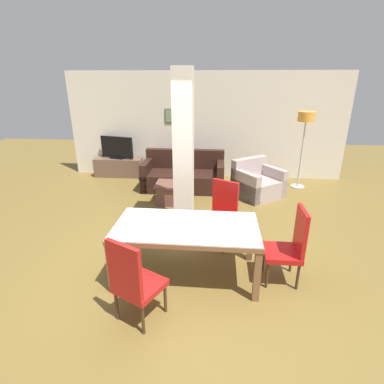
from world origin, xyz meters
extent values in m
plane|color=brown|center=(0.00, 0.00, 0.00)|extent=(18.00, 18.00, 0.00)
cube|color=silver|center=(0.00, 4.47, 1.35)|extent=(7.20, 0.06, 2.70)
cube|color=brown|center=(-0.82, 4.43, 1.60)|extent=(0.44, 0.02, 0.36)
cube|color=gray|center=(-0.82, 4.42, 1.60)|extent=(0.40, 0.01, 0.32)
cube|color=silver|center=(-0.20, 1.47, 1.35)|extent=(0.32, 0.39, 2.70)
cube|color=brown|center=(0.00, -0.46, 0.71)|extent=(1.87, 0.06, 0.06)
cube|color=brown|center=(0.00, 0.46, 0.71)|extent=(1.87, 0.06, 0.06)
cube|color=brown|center=(-0.90, 0.00, 0.71)|extent=(0.06, 0.85, 0.06)
cube|color=brown|center=(0.90, 0.00, 0.71)|extent=(0.06, 0.85, 0.06)
cube|color=silver|center=(0.00, 0.00, 0.74)|extent=(1.85, 0.95, 0.01)
cube|color=brown|center=(-0.88, -0.44, 0.34)|extent=(0.08, 0.08, 0.68)
cube|color=brown|center=(0.88, -0.44, 0.34)|extent=(0.08, 0.08, 0.68)
cube|color=brown|center=(-0.88, 0.44, 0.34)|extent=(0.08, 0.08, 0.68)
cube|color=brown|center=(0.88, 0.44, 0.34)|extent=(0.08, 0.08, 0.68)
cube|color=#AE1817|center=(-0.42, -0.81, 0.41)|extent=(0.62, 0.62, 0.07)
cube|color=#AE1817|center=(-0.52, -0.99, 0.73)|extent=(0.41, 0.25, 0.59)
cylinder|color=#402D19|center=(-0.50, -0.55, 0.19)|extent=(0.04, 0.04, 0.37)
cylinder|color=#402D19|center=(-0.16, -0.73, 0.19)|extent=(0.04, 0.04, 0.37)
cylinder|color=#402D19|center=(-0.68, -0.89, 0.19)|extent=(0.04, 0.04, 0.37)
cylinder|color=#402D19|center=(-0.34, -1.07, 0.19)|extent=(0.04, 0.04, 0.37)
cube|color=#B61513|center=(0.42, 0.83, 0.41)|extent=(0.62, 0.62, 0.07)
cube|color=#B61513|center=(0.51, 1.01, 0.73)|extent=(0.41, 0.24, 0.59)
cylinder|color=#402D19|center=(0.50, 0.57, 0.19)|extent=(0.04, 0.04, 0.37)
cylinder|color=#402D19|center=(0.17, 0.75, 0.19)|extent=(0.04, 0.04, 0.37)
cylinder|color=#402D19|center=(0.68, 0.91, 0.19)|extent=(0.04, 0.04, 0.37)
cylinder|color=#402D19|center=(0.34, 1.08, 0.19)|extent=(0.04, 0.04, 0.37)
cube|color=#B01514|center=(1.24, 0.00, 0.41)|extent=(0.46, 0.46, 0.07)
cube|color=#B01514|center=(1.45, 0.00, 0.73)|extent=(0.05, 0.44, 0.59)
cylinder|color=#402D19|center=(1.05, -0.19, 0.19)|extent=(0.04, 0.04, 0.37)
cylinder|color=#402D19|center=(1.05, 0.19, 0.19)|extent=(0.04, 0.04, 0.37)
cylinder|color=#402D19|center=(1.43, -0.19, 0.19)|extent=(0.04, 0.04, 0.37)
cylinder|color=#402D19|center=(1.43, 0.19, 0.19)|extent=(0.04, 0.04, 0.37)
cube|color=black|center=(-0.44, 3.35, 0.21)|extent=(1.92, 0.91, 0.42)
cube|color=black|center=(-0.44, 3.72, 0.65)|extent=(1.92, 0.18, 0.47)
cube|color=black|center=(0.44, 3.35, 0.34)|extent=(0.16, 0.91, 0.68)
cube|color=black|center=(-1.32, 3.35, 0.34)|extent=(0.16, 0.91, 0.68)
cube|color=#AE9A96|center=(1.30, 3.03, 0.20)|extent=(1.25, 1.23, 0.40)
cube|color=#AE9A96|center=(1.10, 3.30, 0.61)|extent=(0.86, 0.69, 0.42)
cube|color=#AE9A96|center=(1.62, 3.26, 0.32)|extent=(0.62, 0.77, 0.63)
cube|color=#AE9A96|center=(0.98, 2.80, 0.32)|extent=(0.62, 0.77, 0.63)
cube|color=brown|center=(-0.58, 2.45, 0.43)|extent=(0.66, 0.57, 0.04)
cube|color=brown|center=(-0.58, 2.45, 0.21)|extent=(0.58, 0.49, 0.41)
cylinder|color=#4C2D14|center=(-0.42, 2.58, 0.53)|extent=(0.07, 0.07, 0.16)
cylinder|color=#4C2D14|center=(-0.42, 2.58, 0.64)|extent=(0.03, 0.03, 0.06)
cylinder|color=#B7B7BC|center=(-0.42, 2.58, 0.67)|extent=(0.03, 0.03, 0.01)
cube|color=brown|center=(-2.31, 4.19, 0.25)|extent=(1.27, 0.40, 0.50)
cube|color=black|center=(-2.31, 4.19, 0.51)|extent=(0.41, 0.28, 0.03)
cube|color=black|center=(-2.31, 4.19, 0.81)|extent=(0.91, 0.27, 0.56)
cylinder|color=#B7B7BC|center=(2.35, 3.75, 0.01)|extent=(0.34, 0.34, 0.02)
cylinder|color=#B7B7BC|center=(2.35, 3.75, 0.81)|extent=(0.04, 0.04, 1.57)
cylinder|color=#F29E38|center=(2.35, 3.75, 1.70)|extent=(0.38, 0.38, 0.22)
camera|label=1|loc=(0.39, -3.43, 2.53)|focal=28.00mm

